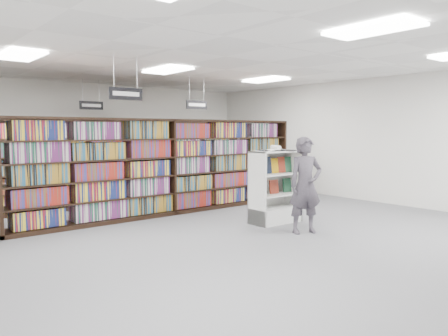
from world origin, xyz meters
TOP-DOWN VIEW (x-y plane):
  - floor at (0.00, 0.00)m, footprint 12.00×12.00m
  - ceiling at (0.00, 0.00)m, footprint 10.00×12.00m
  - wall_back at (0.00, 6.00)m, footprint 10.00×0.10m
  - wall_right at (5.00, 0.00)m, footprint 0.10×12.00m
  - bookshelf_row_near at (0.00, 2.00)m, footprint 7.00×0.60m
  - bookshelf_row_mid at (0.00, 4.00)m, footprint 7.00×0.60m
  - bookshelf_row_far at (0.00, 5.70)m, footprint 7.00×0.60m
  - aisle_sign_left at (-1.50, 1.00)m, footprint 0.65×0.02m
  - aisle_sign_right at (1.50, 3.00)m, footprint 0.65×0.02m
  - aisle_sign_center at (-0.50, 5.00)m, footprint 0.65×0.02m
  - troffer_front_center at (0.00, -3.00)m, footprint 0.60×1.20m
  - troffer_back_left at (-3.00, 2.00)m, footprint 0.60×1.20m
  - troffer_back_center at (0.00, 2.00)m, footprint 0.60×1.20m
  - troffer_back_right at (3.00, 2.00)m, footprint 0.60×1.20m
  - endcap_display at (1.14, -0.16)m, footprint 1.05×0.56m
  - open_book at (1.13, -0.21)m, footprint 0.79×0.64m
  - shopper at (0.92, -1.15)m, footprint 0.74×0.62m

SIDE VIEW (x-z plane):
  - floor at x=0.00m, z-range 0.00..0.00m
  - endcap_display at x=1.14m, z-range -0.24..1.21m
  - shopper at x=0.92m, z-range 0.00..1.74m
  - bookshelf_row_near at x=0.00m, z-range 0.00..2.10m
  - bookshelf_row_mid at x=0.00m, z-range 0.00..2.10m
  - bookshelf_row_far at x=0.00m, z-range 0.00..2.10m
  - open_book at x=1.13m, z-range 1.41..1.55m
  - wall_back at x=0.00m, z-range 0.00..3.20m
  - wall_right at x=5.00m, z-range 0.00..3.20m
  - aisle_sign_left at x=-1.50m, z-range 2.13..2.93m
  - aisle_sign_right at x=1.50m, z-range 2.13..2.93m
  - aisle_sign_center at x=-0.50m, z-range 2.13..2.93m
  - troffer_front_center at x=0.00m, z-range 3.14..3.18m
  - troffer_back_left at x=-3.00m, z-range 3.14..3.18m
  - troffer_back_center at x=0.00m, z-range 3.14..3.18m
  - troffer_back_right at x=3.00m, z-range 3.14..3.18m
  - ceiling at x=0.00m, z-range 3.15..3.25m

